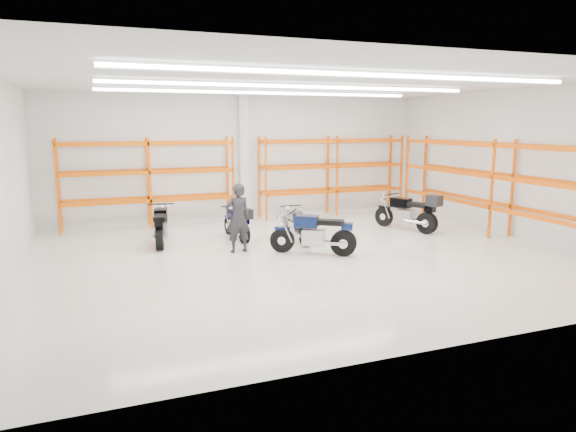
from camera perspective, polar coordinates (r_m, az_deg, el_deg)
name	(u,v)px	position (r m, az deg, el deg)	size (l,w,h in m)	color
ground	(305,256)	(13.64, 1.95, -4.44)	(14.00, 14.00, 0.00)	beige
room_shell	(306,130)	(13.22, 2.00, 9.49)	(14.02, 12.02, 4.51)	silver
motorcycle_main	(317,235)	(13.68, 3.20, -2.07)	(2.04, 1.46, 1.15)	black
motorcycle_back_a	(161,227)	(15.24, -13.96, -1.17)	(0.84, 2.24, 1.11)	black
motorcycle_back_b	(238,224)	(15.45, -5.58, -0.84)	(0.65, 2.03, 1.04)	black
motorcycle_back_c	(297,226)	(15.19, 1.04, -1.10)	(0.68, 2.04, 1.00)	black
motorcycle_back_d	(411,213)	(17.13, 13.46, 0.37)	(1.23, 2.34, 1.25)	black
standing_man	(238,218)	(13.90, -5.60, -0.23)	(0.69, 0.45, 1.88)	black
structural_column	(244,157)	(18.73, -4.95, 6.52)	(0.32, 0.32, 4.50)	white
pallet_racking_back_left	(149,174)	(17.80, -15.23, 4.51)	(5.67, 0.87, 3.00)	orange
pallet_racking_back_right	(332,168)	(19.66, 4.96, 5.34)	(5.67, 0.87, 3.00)	orange
pallet_racking_side	(503,178)	(16.88, 22.77, 3.87)	(0.87, 9.07, 3.00)	orange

